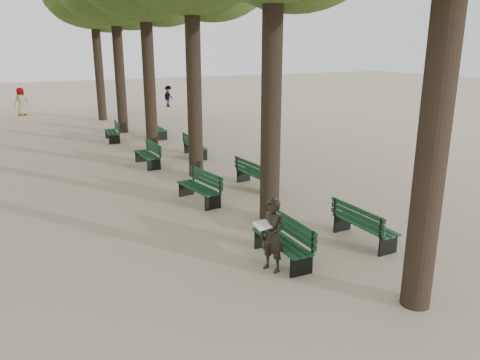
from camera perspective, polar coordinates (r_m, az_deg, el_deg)
name	(u,v)px	position (r m, az deg, el deg)	size (l,w,h in m)	color
ground	(284,277)	(9.72, 5.40, -11.64)	(120.00, 120.00, 0.00)	#BBA98D
bench_left_0	(282,249)	(10.28, 5.11, -8.35)	(0.66, 1.83, 0.92)	black
bench_left_1	(199,193)	(13.98, -5.03, -1.64)	(0.78, 1.85, 0.92)	black
bench_left_2	(147,159)	(18.55, -11.23, 2.53)	(0.57, 1.80, 0.92)	black
bench_left_3	(112,135)	(23.88, -15.31, 5.26)	(0.77, 1.85, 0.92)	black
bench_right_0	(364,231)	(11.53, 14.89, -6.06)	(0.58, 1.80, 0.92)	black
bench_right_1	(256,179)	(15.41, 1.94, 0.09)	(0.64, 1.82, 0.92)	black
bench_right_2	(195,150)	(19.82, -5.47, 3.63)	(0.73, 1.85, 0.92)	black
bench_right_3	(158,132)	(24.33, -10.01, 5.77)	(0.65, 1.82, 0.92)	black
man_with_map	(273,235)	(9.63, 4.02, -6.72)	(0.70, 0.70, 1.56)	black
pedestrian_c	(197,105)	(30.74, -5.28, 9.12)	(0.99, 0.34, 1.69)	#262628
pedestrian_b	(168,96)	(36.70, -8.72, 10.05)	(1.03, 0.32, 1.60)	#262628
pedestrian_d	(21,102)	(34.93, -25.10, 8.66)	(0.90, 0.37, 1.85)	#262628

